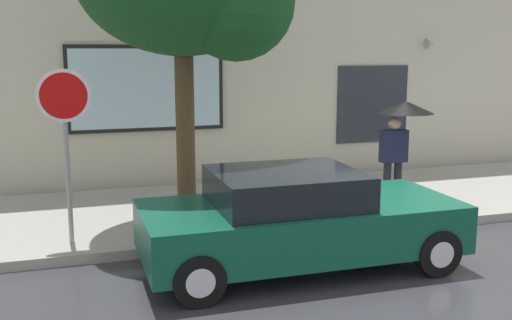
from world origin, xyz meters
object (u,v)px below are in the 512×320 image
at_px(fire_hydrant, 300,196).
at_px(stop_sign, 65,122).
at_px(parked_car, 297,219).
at_px(pedestrian_with_umbrella, 402,123).

relative_size(fire_hydrant, stop_sign, 0.28).
xyz_separation_m(fire_hydrant, stop_sign, (-3.76, -0.31, 1.46)).
distance_m(parked_car, stop_sign, 3.60).
xyz_separation_m(fire_hydrant, pedestrian_with_umbrella, (2.00, 0.11, 1.18)).
xyz_separation_m(parked_car, stop_sign, (-2.97, 1.59, 1.27)).
relative_size(parked_car, fire_hydrant, 6.07).
bearing_deg(fire_hydrant, stop_sign, -175.26).
relative_size(pedestrian_with_umbrella, stop_sign, 0.75).
bearing_deg(stop_sign, parked_car, -28.21).
xyz_separation_m(pedestrian_with_umbrella, stop_sign, (-5.75, -0.42, 0.28)).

